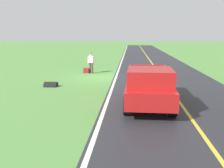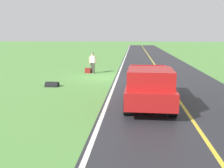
% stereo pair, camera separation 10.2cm
% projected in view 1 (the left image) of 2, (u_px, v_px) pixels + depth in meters
% --- Properties ---
extents(ground_plane, '(200.00, 200.00, 0.00)m').
position_uv_depth(ground_plane, '(103.00, 77.00, 19.75)').
color(ground_plane, '#568E42').
extents(road_surface, '(7.37, 120.00, 0.00)m').
position_uv_depth(road_surface, '(162.00, 78.00, 19.43)').
color(road_surface, '#28282D').
rests_on(road_surface, ground).
extents(lane_edge_line, '(0.16, 117.60, 0.00)m').
position_uv_depth(lane_edge_line, '(116.00, 77.00, 19.68)').
color(lane_edge_line, silver).
rests_on(lane_edge_line, ground).
extents(lane_centre_line, '(0.14, 117.60, 0.00)m').
position_uv_depth(lane_centre_line, '(162.00, 78.00, 19.43)').
color(lane_centre_line, gold).
rests_on(lane_centre_line, ground).
extents(hitchhiker_walking, '(0.62, 0.53, 1.75)m').
position_uv_depth(hitchhiker_walking, '(91.00, 62.00, 21.76)').
color(hitchhiker_walking, '#4C473D').
rests_on(hitchhiker_walking, ground).
extents(suitcase_carried, '(0.48, 0.24, 0.43)m').
position_uv_depth(suitcase_carried, '(86.00, 71.00, 21.90)').
color(suitcase_carried, maroon).
rests_on(suitcase_carried, ground).
extents(pickup_truck_passing, '(2.21, 5.45, 1.82)m').
position_uv_depth(pickup_truck_passing, '(149.00, 85.00, 11.70)').
color(pickup_truck_passing, '#B21919').
rests_on(pickup_truck_passing, ground).
extents(drainage_culvert, '(0.80, 0.60, 0.60)m').
position_uv_depth(drainage_culvert, '(51.00, 87.00, 16.31)').
color(drainage_culvert, black).
rests_on(drainage_culvert, ground).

